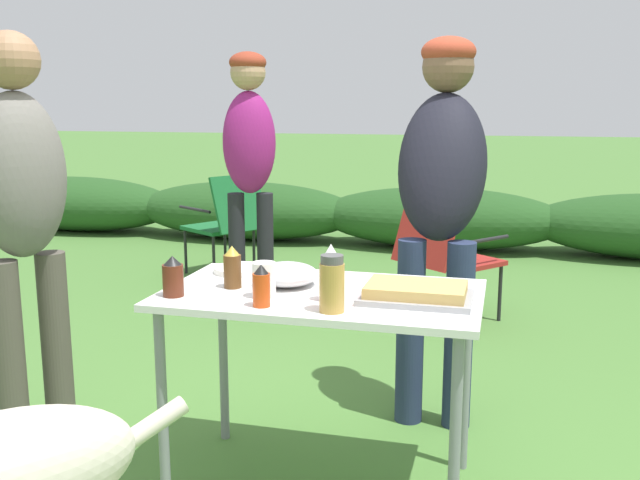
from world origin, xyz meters
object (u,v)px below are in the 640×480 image
plate_stack (240,270)px  camp_chair_near_hedge (445,251)px  food_tray (416,293)px  spice_jar (332,284)px  beer_bottle (232,268)px  standing_person_in_navy_coat (249,152)px  standing_person_in_olive_jacket (442,184)px  ketchup_bottle (331,274)px  standing_person_in_gray_fleece (22,206)px  camp_chair_green_behind_table (227,219)px  hot_sauce_bottle (261,286)px  mixing_bowl (286,274)px  folding_table (322,313)px  bbq_sauce_bottle (173,277)px  paper_cup_stack (264,280)px

plate_stack → camp_chair_near_hedge: 2.07m
food_tray → spice_jar: size_ratio=2.03×
beer_bottle → standing_person_in_navy_coat: (-0.69, 2.04, 0.27)m
standing_person_in_olive_jacket → standing_person_in_navy_coat: (-1.34, 1.26, 0.03)m
spice_jar → ketchup_bottle: 0.12m
standing_person_in_gray_fleece → camp_chair_green_behind_table: standing_person_in_gray_fleece is taller
hot_sauce_bottle → standing_person_in_navy_coat: standing_person_in_navy_coat is taller
mixing_bowl → hot_sauce_bottle: bearing=-89.0°
spice_jar → standing_person_in_navy_coat: (-1.10, 2.24, 0.25)m
folding_table → beer_bottle: beer_bottle is taller
hot_sauce_bottle → bbq_sauce_bottle: (-0.33, 0.04, 0.00)m
bbq_sauce_bottle → mixing_bowl: bearing=36.2°
standing_person_in_gray_fleece → standing_person_in_navy_coat: standing_person_in_navy_coat is taller
mixing_bowl → standing_person_in_olive_jacket: size_ratio=0.14×
spice_jar → beer_bottle: size_ratio=1.20×
camp_chair_green_behind_table → food_tray: bearing=-116.0°
hot_sauce_bottle → spice_jar: bearing=0.1°
standing_person_in_navy_coat → camp_chair_near_hedge: bearing=-10.5°
food_tray → standing_person_in_navy_coat: size_ratio=0.22×
hot_sauce_bottle → standing_person_in_gray_fleece: standing_person_in_gray_fleece is taller
mixing_bowl → standing_person_in_navy_coat: 2.16m
ketchup_bottle → camp_chair_green_behind_table: size_ratio=0.23×
mixing_bowl → beer_bottle: 0.19m
hot_sauce_bottle → standing_person_in_navy_coat: size_ratio=0.08×
paper_cup_stack → standing_person_in_navy_coat: standing_person_in_navy_coat is taller
plate_stack → ketchup_bottle: ketchup_bottle is taller
bbq_sauce_bottle → standing_person_in_olive_jacket: (0.81, 0.94, 0.24)m
folding_table → beer_bottle: bearing=-174.8°
folding_table → beer_bottle: 0.35m
ketchup_bottle → beer_bottle: size_ratio=1.28×
plate_stack → paper_cup_stack: paper_cup_stack is taller
bbq_sauce_bottle → ketchup_bottle: ketchup_bottle is taller
paper_cup_stack → hot_sauce_bottle: hot_sauce_bottle is taller
paper_cup_stack → ketchup_bottle: bearing=3.0°
folding_table → camp_chair_near_hedge: size_ratio=1.32×
plate_stack → standing_person_in_olive_jacket: bearing=38.2°
plate_stack → standing_person_in_gray_fleece: bearing=-168.2°
standing_person_in_navy_coat → camp_chair_green_behind_table: standing_person_in_navy_coat is taller
standing_person_in_olive_jacket → bbq_sauce_bottle: bearing=-130.3°
folding_table → hot_sauce_bottle: 0.31m
food_tray → camp_chair_near_hedge: 2.20m
plate_stack → paper_cup_stack: 0.38m
plate_stack → paper_cup_stack: size_ratio=1.66×
spice_jar → standing_person_in_gray_fleece: size_ratio=0.11×
ketchup_bottle → standing_person_in_olive_jacket: standing_person_in_olive_jacket is taller
camp_chair_green_behind_table → camp_chair_near_hedge: (1.81, -0.82, 0.00)m
plate_stack → ketchup_bottle: size_ratio=1.04×
beer_bottle → standing_person_in_gray_fleece: 0.91m
ketchup_bottle → camp_chair_near_hedge: size_ratio=0.23×
food_tray → spice_jar: bearing=-140.6°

